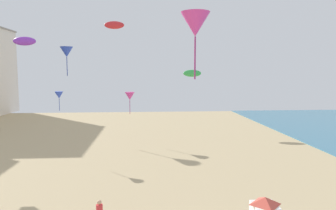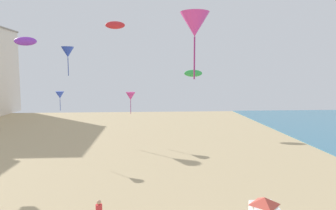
% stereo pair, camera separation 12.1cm
% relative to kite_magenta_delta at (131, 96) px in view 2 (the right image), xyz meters
% --- Properties ---
extents(kite_magenta_delta, '(1.16, 1.16, 2.64)m').
position_rel_kite_magenta_delta_xyz_m(kite_magenta_delta, '(0.00, 0.00, 0.00)').
color(kite_magenta_delta, '#DB3D9E').
extents(kite_blue_delta_2, '(0.84, 0.84, 1.91)m').
position_rel_kite_magenta_delta_xyz_m(kite_blue_delta_2, '(-6.68, -5.64, 0.56)').
color(kite_blue_delta_2, blue).
extents(kite_green_parafoil, '(2.65, 0.74, 1.03)m').
position_rel_kite_magenta_delta_xyz_m(kite_green_parafoil, '(8.74, 7.99, 2.72)').
color(kite_green_parafoil, green).
extents(kite_magenta_delta_2, '(1.43, 1.43, 3.25)m').
position_rel_kite_magenta_delta_xyz_m(kite_magenta_delta_2, '(4.35, -21.43, 5.05)').
color(kite_magenta_delta_2, '#DB3D9E').
extents(kite_purple_parafoil, '(2.12, 0.59, 0.82)m').
position_rel_kite_magenta_delta_xyz_m(kite_purple_parafoil, '(-9.47, -6.41, 5.73)').
color(kite_purple_parafoil, purple).
extents(kite_red_parafoil, '(2.16, 0.60, 0.84)m').
position_rel_kite_magenta_delta_xyz_m(kite_red_parafoil, '(-1.48, -2.03, 7.98)').
color(kite_red_parafoil, red).
extents(kite_blue_delta_3, '(1.71, 1.71, 3.88)m').
position_rel_kite_magenta_delta_xyz_m(kite_blue_delta_3, '(-8.64, 5.63, 5.55)').
color(kite_blue_delta_3, blue).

